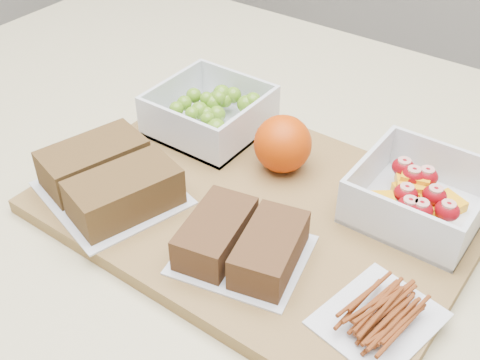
{
  "coord_description": "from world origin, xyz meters",
  "views": [
    {
      "loc": [
        0.28,
        -0.4,
        1.32
      ],
      "look_at": [
        -0.01,
        0.01,
        0.93
      ],
      "focal_mm": 45.0,
      "sensor_mm": 36.0,
      "label": 1
    }
  ],
  "objects": [
    {
      "name": "cutting_board",
      "position": [
        0.02,
        -0.0,
        0.91
      ],
      "size": [
        0.42,
        0.3,
        0.02
      ],
      "primitive_type": "cube",
      "rotation": [
        0.0,
        0.0,
        -0.01
      ],
      "color": "olive",
      "rests_on": "counter"
    },
    {
      "name": "orange",
      "position": [
        0.0,
        0.06,
        0.95
      ],
      "size": [
        0.06,
        0.06,
        0.06
      ],
      "primitive_type": "sphere",
      "color": "#C73D04",
      "rests_on": "cutting_board"
    },
    {
      "name": "pretzel_bag",
      "position": [
        0.18,
        -0.07,
        0.93
      ],
      "size": [
        0.1,
        0.11,
        0.02
      ],
      "color": "silver",
      "rests_on": "cutting_board"
    },
    {
      "name": "sandwich_bag_left",
      "position": [
        -0.12,
        -0.08,
        0.94
      ],
      "size": [
        0.17,
        0.16,
        0.04
      ],
      "color": "silver",
      "rests_on": "cutting_board"
    },
    {
      "name": "grape_container",
      "position": [
        -0.11,
        0.08,
        0.94
      ],
      "size": [
        0.12,
        0.12,
        0.05
      ],
      "color": "silver",
      "rests_on": "cutting_board"
    },
    {
      "name": "sandwich_bag_center",
      "position": [
        0.05,
        -0.08,
        0.93
      ],
      "size": [
        0.13,
        0.12,
        0.04
      ],
      "color": "silver",
      "rests_on": "cutting_board"
    },
    {
      "name": "fruit_container",
      "position": [
        0.15,
        0.08,
        0.94
      ],
      "size": [
        0.12,
        0.12,
        0.05
      ],
      "color": "silver",
      "rests_on": "cutting_board"
    }
  ]
}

